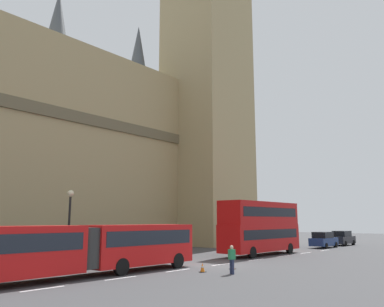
% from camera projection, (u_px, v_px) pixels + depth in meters
% --- Properties ---
extents(ground_plane, '(160.00, 160.00, 0.00)m').
position_uv_depth(ground_plane, '(216.00, 265.00, 27.96)').
color(ground_plane, '#424244').
extents(lane_centre_marking, '(39.00, 0.16, 0.01)m').
position_uv_depth(lane_centre_marking, '(221.00, 264.00, 28.44)').
color(lane_centre_marking, silver).
rests_on(lane_centre_marking, ground_plane).
extents(articulated_bus, '(16.28, 2.54, 2.90)m').
position_uv_depth(articulated_bus, '(82.00, 246.00, 22.32)').
color(articulated_bus, red).
rests_on(articulated_bus, ground_plane).
extents(double_decker_bus, '(10.40, 2.54, 4.90)m').
position_uv_depth(double_decker_bus, '(261.00, 226.00, 36.67)').
color(double_decker_bus, '#B20F0F').
rests_on(double_decker_bus, ground_plane).
extents(sedan_lead, '(4.40, 1.86, 1.85)m').
position_uv_depth(sedan_lead, '(324.00, 240.00, 46.05)').
color(sedan_lead, navy).
rests_on(sedan_lead, ground_plane).
extents(sedan_trailing, '(4.40, 1.86, 1.85)m').
position_uv_depth(sedan_trailing, '(343.00, 238.00, 50.55)').
color(sedan_trailing, black).
rests_on(sedan_trailing, ground_plane).
extents(traffic_cone_west, '(0.36, 0.36, 0.58)m').
position_uv_depth(traffic_cone_west, '(203.00, 268.00, 24.26)').
color(traffic_cone_west, black).
rests_on(traffic_cone_west, ground_plane).
extents(traffic_cone_middle, '(0.36, 0.36, 0.58)m').
position_uv_depth(traffic_cone_middle, '(232.00, 265.00, 25.81)').
color(traffic_cone_middle, black).
rests_on(traffic_cone_middle, ground_plane).
extents(street_lamp, '(0.44, 0.44, 5.27)m').
position_uv_depth(street_lamp, '(69.00, 222.00, 26.81)').
color(street_lamp, black).
rests_on(street_lamp, ground_plane).
extents(pedestrian_near_cones, '(0.46, 0.35, 1.69)m').
position_uv_depth(pedestrian_near_cones, '(232.00, 259.00, 23.48)').
color(pedestrian_near_cones, '#262D4C').
rests_on(pedestrian_near_cones, ground_plane).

